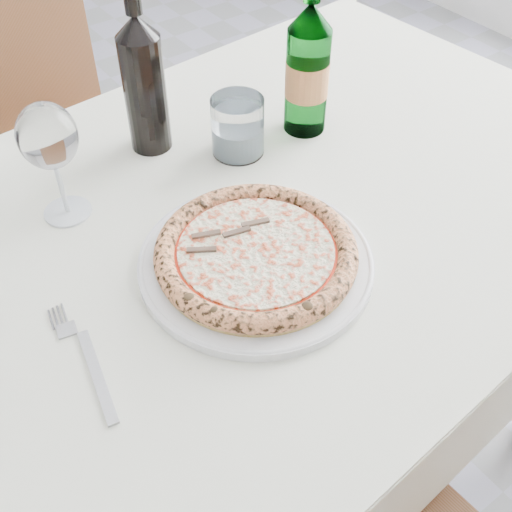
# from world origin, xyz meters

# --- Properties ---
(floor) EXTENTS (5.00, 6.00, 0.02)m
(floor) POSITION_xyz_m (0.00, 0.00, -0.01)
(floor) COLOR #5C5C5D
(floor) RESTS_ON ground
(dining_table) EXTENTS (1.52, 0.97, 0.76)m
(dining_table) POSITION_xyz_m (0.23, -0.26, 0.67)
(dining_table) COLOR brown
(dining_table) RESTS_ON floor
(chair_far) EXTENTS (0.42, 0.42, 0.93)m
(chair_far) POSITION_xyz_m (0.24, 0.52, 0.53)
(chair_far) COLOR brown
(chair_far) RESTS_ON floor
(plate) EXTENTS (0.32, 0.32, 0.02)m
(plate) POSITION_xyz_m (0.23, -0.36, 0.76)
(plate) COLOR white
(plate) RESTS_ON dining_table
(pizza) EXTENTS (0.28, 0.28, 0.03)m
(pizza) POSITION_xyz_m (0.23, -0.36, 0.78)
(pizza) COLOR tan
(pizza) RESTS_ON plate
(fork) EXTENTS (0.04, 0.20, 0.00)m
(fork) POSITION_xyz_m (-0.03, -0.37, 0.76)
(fork) COLOR gray
(fork) RESTS_ON dining_table
(wine_glass) EXTENTS (0.08, 0.08, 0.19)m
(wine_glass) POSITION_xyz_m (0.07, -0.10, 0.89)
(wine_glass) COLOR silver
(wine_glass) RESTS_ON dining_table
(tumbler) EXTENTS (0.09, 0.09, 0.10)m
(tumbler) POSITION_xyz_m (0.37, -0.12, 0.80)
(tumbler) COLOR silver
(tumbler) RESTS_ON dining_table
(beer_bottle) EXTENTS (0.07, 0.07, 0.28)m
(beer_bottle) POSITION_xyz_m (0.50, -0.13, 0.87)
(beer_bottle) COLOR #307D40
(beer_bottle) RESTS_ON dining_table
(wine_bottle) EXTENTS (0.07, 0.07, 0.28)m
(wine_bottle) POSITION_xyz_m (0.26, -0.02, 0.87)
(wine_bottle) COLOR black
(wine_bottle) RESTS_ON dining_table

